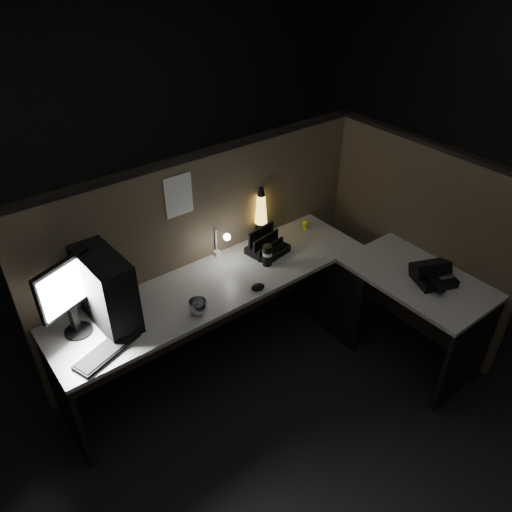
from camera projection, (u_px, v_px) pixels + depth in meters
floor at (286, 399)px, 3.49m from camera, size 6.00×6.00×0.00m
room_shell at (297, 191)px, 2.57m from camera, size 6.00×6.00×6.00m
partition_back at (208, 251)px, 3.67m from camera, size 2.66×0.06×1.50m
partition_right at (414, 240)px, 3.80m from camera, size 0.06×1.66×1.50m
desk at (285, 306)px, 3.41m from camera, size 2.60×1.60×0.73m
pc_tower at (106, 290)px, 2.95m from camera, size 0.23×0.46×0.48m
monitor at (67, 292)px, 2.83m from camera, size 0.37×0.18×0.50m
keyboard at (107, 351)px, 2.85m from camera, size 0.43×0.26×0.02m
mouse at (258, 287)px, 3.32m from camera, size 0.10×0.08×0.04m
clip_lamp at (222, 242)px, 3.54m from camera, size 0.05×0.20×0.25m
organizer at (267, 247)px, 3.68m from camera, size 0.30×0.27×0.20m
lava_lamp at (261, 218)px, 3.76m from camera, size 0.11×0.11×0.43m
travel_mug at (267, 255)px, 3.52m from camera, size 0.07×0.07×0.16m
steel_mug at (198, 307)px, 3.11m from camera, size 0.13×0.13×0.10m
figurine at (305, 223)px, 3.95m from camera, size 0.06×0.06×0.06m
pinned_paper at (179, 196)px, 3.23m from camera, size 0.20×0.00×0.29m
desk_phone at (432, 274)px, 3.38m from camera, size 0.32×0.31×0.15m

